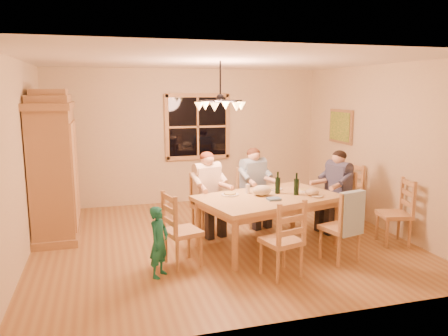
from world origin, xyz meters
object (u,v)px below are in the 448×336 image
object	(u,v)px
chair_end_left	(183,243)
child	(159,242)
adult_slate_man	(338,181)
chandelier	(220,104)
wine_bottle_b	(296,184)
chair_far_left	(208,215)
chair_far_right	(253,208)
chair_near_left	(281,252)
adult_woman	(207,183)
chair_near_right	(339,239)
wine_bottle_a	(278,183)
chair_spare_front	(393,224)
chair_end_right	(336,213)
dining_table	(268,202)
armoire	(55,170)
adult_plaid_man	(254,177)
chair_spare_back	(346,203)

from	to	relation	value
chair_end_left	child	bearing A→B (deg)	-66.46
chair_end_left	adult_slate_man	size ratio (longest dim) A/B	1.13
chandelier	wine_bottle_b	size ratio (longest dim) A/B	2.33
chair_far_left	child	world-z (taller)	chair_far_left
chair_far_right	chair_near_left	world-z (taller)	same
wine_bottle_b	child	size ratio (longest dim) A/B	0.37
chair_far_right	adult_woman	xyz separation A→B (m)	(-0.86, -0.23, 0.54)
chair_near_right	chair_near_left	bearing A→B (deg)	-180.00
wine_bottle_a	chair_spare_front	xyz separation A→B (m)	(1.65, -0.55, -0.62)
chair_near_left	child	bearing A→B (deg)	149.58
chandelier	adult_slate_man	xyz separation A→B (m)	(1.95, -0.06, -1.24)
chair_end_right	adult_woman	distance (m)	2.18
chair_near_left	wine_bottle_a	bearing A→B (deg)	54.74
dining_table	wine_bottle_b	world-z (taller)	wine_bottle_b
adult_woman	wine_bottle_b	world-z (taller)	adult_woman
chair_end_right	adult_slate_man	size ratio (longest dim) A/B	1.13
chair_far_right	chair_end_left	size ratio (longest dim) A/B	1.00
armoire	adult_woman	world-z (taller)	armoire
dining_table	chair_end_left	distance (m)	1.43
adult_slate_man	chair_end_right	bearing A→B (deg)	-108.60
dining_table	chair_far_left	world-z (taller)	chair_far_left
chair_end_left	wine_bottle_b	world-z (taller)	wine_bottle_b
chair_near_left	wine_bottle_a	distance (m)	1.38
armoire	adult_slate_man	xyz separation A→B (m)	(4.37, -1.00, -0.22)
chair_near_left	adult_slate_man	world-z (taller)	adult_slate_man
chair_end_right	child	world-z (taller)	chair_end_right
chair_far_left	chair_near_left	xyz separation A→B (m)	(0.49, -1.82, 0.00)
adult_woman	child	xyz separation A→B (m)	(-0.96, -1.42, -0.39)
chair_far_right	chair_spare_front	distance (m)	2.24
wine_bottle_b	adult_plaid_man	bearing A→B (deg)	105.15
wine_bottle_a	chair_spare_back	bearing A→B (deg)	25.03
chair_end_left	adult_slate_man	xyz separation A→B (m)	(2.68, 0.72, 0.54)
chair_near_right	child	world-z (taller)	chair_near_right
chandelier	chair_spare_back	xyz separation A→B (m)	(2.45, 0.46, -1.77)
chair_near_right	adult_woman	world-z (taller)	adult_woman
chair_far_right	adult_plaid_man	size ratio (longest dim) A/B	1.13
chair_end_left	chair_spare_back	world-z (taller)	same
armoire	child	distance (m)	2.48
chair_end_right	wine_bottle_a	size ratio (longest dim) A/B	3.00
chair_end_right	adult_slate_man	xyz separation A→B (m)	(-0.00, 0.00, 0.54)
chair_end_left	adult_woman	xyz separation A→B (m)	(0.61, 1.14, 0.54)
armoire	adult_plaid_man	bearing A→B (deg)	-6.24
chandelier	chair_spare_back	distance (m)	3.06
chandelier	dining_table	bearing A→B (deg)	-34.75
chair_far_left	adult_slate_man	distance (m)	2.18
dining_table	chair_end_right	xyz separation A→B (m)	(1.34, 0.36, -0.36)
dining_table	adult_slate_man	bearing A→B (deg)	15.02
chair_near_right	wine_bottle_b	distance (m)	1.01
adult_slate_man	chair_spare_front	world-z (taller)	adult_slate_man
chair_near_left	adult_slate_man	distance (m)	2.18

